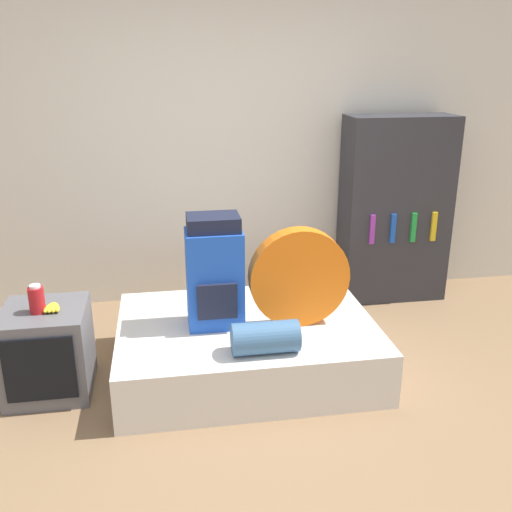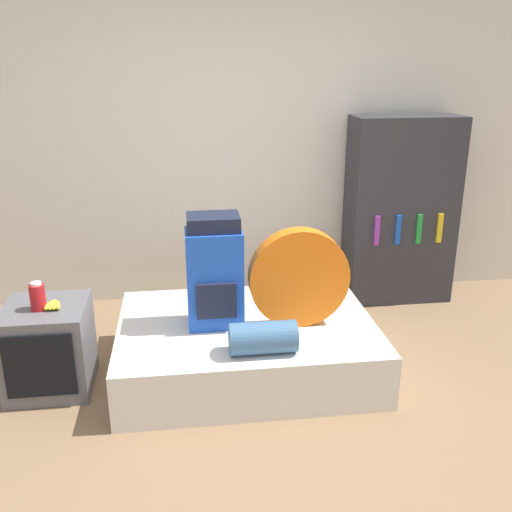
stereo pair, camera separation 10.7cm
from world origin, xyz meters
name	(u,v)px [view 1 (the left image)]	position (x,y,z in m)	size (l,w,h in m)	color
ground_plane	(283,442)	(0.00, 0.00, 0.00)	(16.00, 16.00, 0.00)	#846647
wall_back	(232,145)	(0.00, 2.12, 1.30)	(8.00, 0.05, 2.60)	silver
bed	(247,346)	(-0.08, 0.80, 0.17)	(1.65, 1.21, 0.35)	silver
backpack	(215,273)	(-0.28, 0.80, 0.70)	(0.35, 0.29, 0.72)	blue
tent_bag	(299,277)	(0.24, 0.73, 0.67)	(0.64, 0.12, 0.64)	orange
sleeping_roll	(265,338)	(-0.03, 0.38, 0.44)	(0.39, 0.19, 0.19)	#3D668E
television	(48,351)	(-1.32, 0.75, 0.27)	(0.50, 0.52, 0.55)	#5B5B60
canister	(37,299)	(-1.34, 0.71, 0.63)	(0.09, 0.09, 0.17)	#B2191E
banana_bunch	(53,307)	(-1.26, 0.73, 0.57)	(0.11, 0.14, 0.04)	yellow
bookshelf	(395,210)	(1.33, 1.84, 0.77)	(0.88, 0.39, 1.54)	#2D2D33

